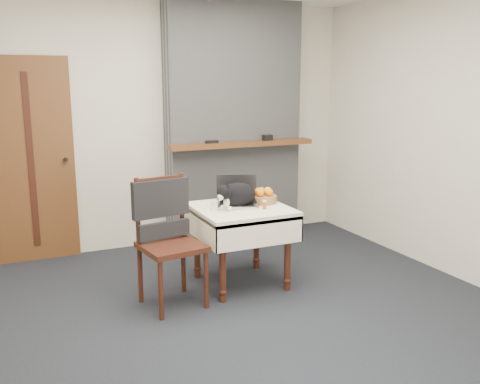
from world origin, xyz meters
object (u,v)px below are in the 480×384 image
object	(u,v)px
pill_bottle	(264,204)
door	(31,161)
side_table	(241,220)
laptop	(237,198)
chair	(166,223)
cat	(238,195)
cream_jar	(215,205)
fruit_basket	(263,197)

from	to	relation	value
pill_bottle	door	bearing A→B (deg)	137.53
door	side_table	xyz separation A→B (m)	(1.59, -1.44, -0.41)
side_table	laptop	xyz separation A→B (m)	(-0.00, 0.09, 0.18)
pill_bottle	chair	size ratio (longest dim) A/B	0.07
cat	cream_jar	bearing A→B (deg)	156.47
door	fruit_basket	size ratio (longest dim) A/B	8.56
laptop	cream_jar	bearing A→B (deg)	-137.39
chair	laptop	bearing A→B (deg)	5.33
pill_bottle	fruit_basket	bearing A→B (deg)	65.12
side_table	cat	world-z (taller)	cat
cream_jar	chair	size ratio (longest dim) A/B	0.07
cream_jar	fruit_basket	world-z (taller)	fruit_basket
cat	side_table	bearing A→B (deg)	-47.25
side_table	cream_jar	distance (m)	0.29
cream_jar	chair	distance (m)	0.47
laptop	pill_bottle	xyz separation A→B (m)	(0.15, -0.24, -0.03)
door	chair	distance (m)	1.80
side_table	pill_bottle	size ratio (longest dim) A/B	10.30
cat	cream_jar	distance (m)	0.23
door	cream_jar	size ratio (longest dim) A/B	26.94
cream_jar	chair	bearing A→B (deg)	-168.59
cat	fruit_basket	world-z (taller)	cat
cat	fruit_basket	distance (m)	0.28
laptop	fruit_basket	size ratio (longest dim) A/B	1.90
door	fruit_basket	xyz separation A→B (m)	(1.84, -1.38, -0.25)
door	cat	world-z (taller)	door
fruit_basket	side_table	bearing A→B (deg)	-165.64
laptop	cream_jar	world-z (taller)	laptop
pill_bottle	chair	bearing A→B (deg)	175.86
cream_jar	chair	xyz separation A→B (m)	(-0.46, -0.09, -0.08)
cream_jar	pill_bottle	world-z (taller)	pill_bottle
side_table	cream_jar	xyz separation A→B (m)	(-0.24, 0.01, 0.15)
cream_jar	pill_bottle	distance (m)	0.42
laptop	pill_bottle	world-z (taller)	laptop
door	chair	size ratio (longest dim) A/B	1.94
cat	chair	size ratio (longest dim) A/B	0.50
laptop	pill_bottle	distance (m)	0.28
cat	fruit_basket	bearing A→B (deg)	-13.53
door	laptop	xyz separation A→B (m)	(1.59, -1.36, -0.23)
side_table	cream_jar	size ratio (longest dim) A/B	10.51
cat	pill_bottle	size ratio (longest dim) A/B	6.82
door	laptop	distance (m)	2.10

